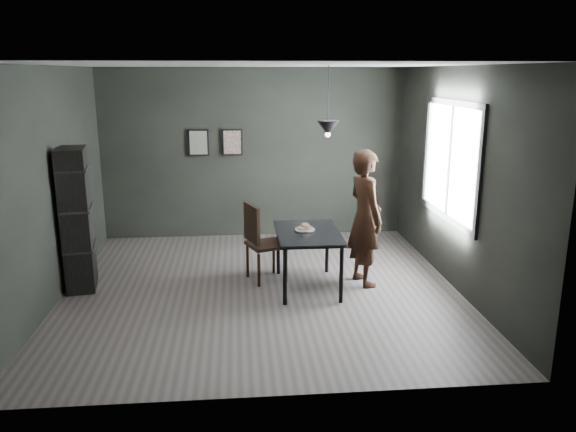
{
  "coord_description": "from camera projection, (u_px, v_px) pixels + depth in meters",
  "views": [
    {
      "loc": [
        -0.28,
        -6.8,
        2.72
      ],
      "look_at": [
        0.35,
        0.05,
        0.95
      ],
      "focal_mm": 35.0,
      "sensor_mm": 36.0,
      "label": 1
    }
  ],
  "objects": [
    {
      "name": "back_wall",
      "position": [
        254.0,
        154.0,
        9.33
      ],
      "size": [
        5.0,
        0.1,
        2.8
      ],
      "primitive_type": "cube",
      "color": "black",
      "rests_on": "ground"
    },
    {
      "name": "donut_pile",
      "position": [
        305.0,
        227.0,
        7.17
      ],
      "size": [
        0.21,
        0.15,
        0.09
      ],
      "rotation": [
        0.0,
        0.0,
        -0.07
      ],
      "color": "beige",
      "rests_on": "white_plate"
    },
    {
      "name": "woman",
      "position": [
        365.0,
        218.0,
        7.25
      ],
      "size": [
        0.58,
        0.74,
        1.78
      ],
      "primitive_type": "imported",
      "rotation": [
        0.0,
        0.0,
        1.83
      ],
      "color": "black",
      "rests_on": "ground"
    },
    {
      "name": "white_plate",
      "position": [
        305.0,
        230.0,
        7.18
      ],
      "size": [
        0.23,
        0.23,
        0.01
      ],
      "primitive_type": "cylinder",
      "color": "white",
      "rests_on": "cafe_table"
    },
    {
      "name": "window_assembly",
      "position": [
        450.0,
        161.0,
        7.28
      ],
      "size": [
        0.04,
        1.96,
        1.56
      ],
      "color": "white",
      "rests_on": "ground"
    },
    {
      "name": "wood_chair",
      "position": [
        260.0,
        238.0,
        7.4
      ],
      "size": [
        0.59,
        0.59,
        1.06
      ],
      "rotation": [
        0.0,
        0.0,
        0.36
      ],
      "color": "black",
      "rests_on": "ground"
    },
    {
      "name": "ground",
      "position": [
        261.0,
        288.0,
        7.26
      ],
      "size": [
        5.0,
        5.0,
        0.0
      ],
      "primitive_type": "plane",
      "color": "#3D3734",
      "rests_on": "ground"
    },
    {
      "name": "framed_print_left",
      "position": [
        198.0,
        143.0,
        9.17
      ],
      "size": [
        0.34,
        0.04,
        0.44
      ],
      "color": "black",
      "rests_on": "ground"
    },
    {
      "name": "shelf_unit",
      "position": [
        77.0,
        219.0,
        7.1
      ],
      "size": [
        0.44,
        0.65,
        1.82
      ],
      "primitive_type": "cube",
      "rotation": [
        0.0,
        0.0,
        0.16
      ],
      "color": "black",
      "rests_on": "ground"
    },
    {
      "name": "framed_print_right",
      "position": [
        232.0,
        142.0,
        9.21
      ],
      "size": [
        0.34,
        0.04,
        0.44
      ],
      "color": "black",
      "rests_on": "ground"
    },
    {
      "name": "pendant_lamp",
      "position": [
        328.0,
        128.0,
        6.93
      ],
      "size": [
        0.28,
        0.28,
        0.86
      ],
      "color": "black",
      "rests_on": "ground"
    },
    {
      "name": "cafe_table",
      "position": [
        308.0,
        238.0,
        7.15
      ],
      "size": [
        0.8,
        1.2,
        0.75
      ],
      "color": "black",
      "rests_on": "ground"
    },
    {
      "name": "ceiling",
      "position": [
        259.0,
        65.0,
        6.57
      ],
      "size": [
        5.0,
        5.0,
        0.02
      ],
      "color": "silver",
      "rests_on": "ground"
    }
  ]
}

